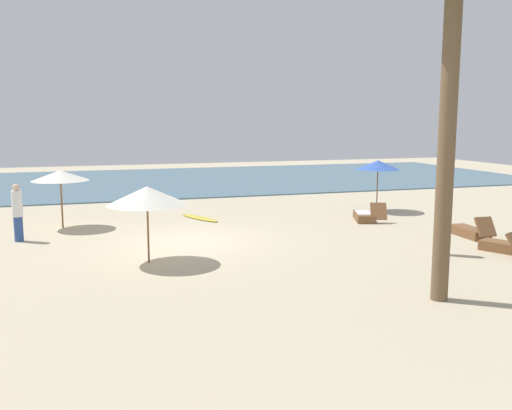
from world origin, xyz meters
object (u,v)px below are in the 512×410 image
object	(u,v)px
umbrella_3	(378,165)
person_3	(442,221)
lounger_1	(365,216)
umbrella_2	(147,196)
lounger_2	(470,231)
surfboard	(200,218)
umbrella_4	(60,176)
person_0	(18,212)
lounger_0	(509,247)

from	to	relation	value
umbrella_3	person_3	distance (m)	7.47
umbrella_3	lounger_1	bearing A→B (deg)	-129.76
umbrella_2	lounger_2	size ratio (longest dim) A/B	1.23
lounger_2	person_3	xyz separation A→B (m)	(-2.37, -1.76, 0.77)
umbrella_2	surfboard	world-z (taller)	umbrella_2
lounger_1	person_3	distance (m)	5.43
surfboard	umbrella_4	bearing A→B (deg)	-175.62
umbrella_3	person_0	bearing A→B (deg)	-172.44
umbrella_2	lounger_1	distance (m)	9.32
umbrella_4	lounger_2	xyz separation A→B (m)	(12.41, -5.45, -1.64)
surfboard	person_0	bearing A→B (deg)	-160.01
umbrella_4	lounger_0	bearing A→B (deg)	-32.56
lounger_1	person_0	xyz separation A→B (m)	(-11.83, 0.01, 0.73)
umbrella_2	lounger_0	distance (m)	10.07
lounger_1	surfboard	distance (m)	6.15
surfboard	umbrella_2	bearing A→B (deg)	-113.46
person_3	umbrella_3	bearing A→B (deg)	74.11
umbrella_3	person_3	bearing A→B (deg)	-105.89
umbrella_2	person_3	distance (m)	8.00
umbrella_3	lounger_2	world-z (taller)	umbrella_3
lounger_0	umbrella_2	bearing A→B (deg)	168.57
lounger_0	person_0	size ratio (longest dim) A/B	0.99
lounger_1	umbrella_2	bearing A→B (deg)	-155.42
umbrella_2	person_0	distance (m)	5.25
umbrella_4	lounger_2	world-z (taller)	umbrella_4
umbrella_4	person_0	xyz separation A→B (m)	(-1.24, -1.85, -0.90)
umbrella_3	person_3	xyz separation A→B (m)	(-2.03, -7.13, -0.94)
lounger_2	person_0	distance (m)	14.13
lounger_0	umbrella_4	bearing A→B (deg)	147.44
umbrella_3	umbrella_4	distance (m)	12.08
umbrella_2	person_3	xyz separation A→B (m)	(7.81, -1.53, -0.83)
person_3	lounger_2	bearing A→B (deg)	36.63
umbrella_4	lounger_0	size ratio (longest dim) A/B	1.13
umbrella_2	person_0	size ratio (longest dim) A/B	1.17
umbrella_2	umbrella_4	bearing A→B (deg)	111.50
person_3	surfboard	bearing A→B (deg)	124.33
lounger_0	lounger_1	size ratio (longest dim) A/B	1.00
umbrella_4	surfboard	bearing A→B (deg)	4.38
umbrella_3	person_3	world-z (taller)	umbrella_3
person_0	person_3	size ratio (longest dim) A/B	0.97
lounger_1	lounger_2	bearing A→B (deg)	-63.16
lounger_2	lounger_0	bearing A→B (deg)	-101.02
umbrella_3	umbrella_4	size ratio (longest dim) A/B	1.04
umbrella_2	lounger_0	xyz separation A→B (m)	(9.74, -1.97, -1.60)
person_0	umbrella_2	bearing A→B (deg)	-47.83
umbrella_3	lounger_2	xyz separation A→B (m)	(0.34, -5.37, -1.71)
lounger_2	person_3	world-z (taller)	person_3
umbrella_4	person_0	distance (m)	2.40
lounger_0	surfboard	size ratio (longest dim) A/B	0.82
lounger_1	lounger_2	size ratio (longest dim) A/B	1.04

